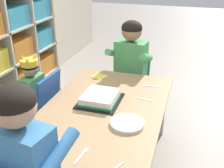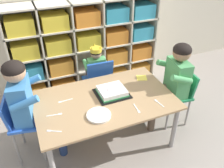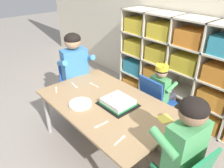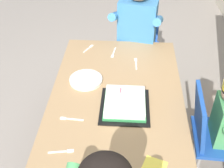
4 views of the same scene
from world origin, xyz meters
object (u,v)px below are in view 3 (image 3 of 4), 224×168
at_px(activity_table, 107,107).
at_px(guest_at_table_side, 179,141).
at_px(paper_plate_stack, 80,104).
at_px(fork_by_napkin, 56,89).
at_px(classroom_chair_blue, 154,100).
at_px(fork_at_table_front_edge, 75,86).
at_px(child_with_crown, 162,87).
at_px(classroom_chair_adult_side, 75,80).
at_px(adult_helper_seated, 77,67).
at_px(fork_scattered_mid_table, 94,85).
at_px(birthday_cake_on_tray, 118,102).
at_px(fork_near_cake_tray, 101,125).
at_px(fork_beside_plate_stack, 120,140).

bearing_deg(activity_table, guest_at_table_side, 0.40).
xyz_separation_m(paper_plate_stack, fork_by_napkin, (-0.42, -0.03, -0.01)).
xyz_separation_m(classroom_chair_blue, fork_at_table_front_edge, (-0.64, -0.63, 0.15)).
bearing_deg(activity_table, child_with_crown, 78.12).
bearing_deg(classroom_chair_adult_side, adult_helper_seated, -90.00).
height_order(guest_at_table_side, fork_scattered_mid_table, guest_at_table_side).
height_order(classroom_chair_blue, fork_scattered_mid_table, classroom_chair_blue).
height_order(birthday_cake_on_tray, fork_near_cake_tray, birthday_cake_on_tray).
xyz_separation_m(classroom_chair_adult_side, fork_beside_plate_stack, (1.27, -0.40, 0.11)).
bearing_deg(classroom_chair_adult_side, activity_table, -88.95).
height_order(adult_helper_seated, guest_at_table_side, adult_helper_seated).
relative_size(birthday_cake_on_tray, fork_scattered_mid_table, 2.30).
height_order(classroom_chair_blue, paper_plate_stack, classroom_chair_blue).
distance_m(birthday_cake_on_tray, fork_beside_plate_stack, 0.48).
distance_m(classroom_chair_blue, child_with_crown, 0.16).
relative_size(activity_table, fork_scattered_mid_table, 9.54).
bearing_deg(birthday_cake_on_tray, fork_beside_plate_stack, -40.77).
xyz_separation_m(classroom_chair_blue, paper_plate_stack, (-0.28, -0.80, 0.16)).
distance_m(activity_table, fork_at_table_front_edge, 0.51).
xyz_separation_m(classroom_chair_blue, fork_beside_plate_stack, (0.32, -0.84, 0.15)).
height_order(child_with_crown, fork_by_napkin, child_with_crown).
xyz_separation_m(fork_at_table_front_edge, fork_near_cake_tray, (0.73, -0.21, 0.00)).
xyz_separation_m(birthday_cake_on_tray, fork_near_cake_tray, (0.12, -0.31, -0.03)).
distance_m(adult_helper_seated, fork_by_napkin, 0.40).
relative_size(child_with_crown, adult_helper_seated, 0.79).
relative_size(classroom_chair_blue, adult_helper_seated, 0.65).
bearing_deg(classroom_chair_blue, guest_at_table_side, 141.27).
bearing_deg(classroom_chair_adult_side, fork_near_cake_tray, -100.35).
distance_m(classroom_chair_blue, fork_scattered_mid_table, 0.71).
bearing_deg(classroom_chair_blue, fork_near_cake_tray, 98.36).
bearing_deg(classroom_chair_blue, adult_helper_seated, 32.04).
bearing_deg(child_with_crown, birthday_cake_on_tray, 88.69).
xyz_separation_m(guest_at_table_side, birthday_cake_on_tray, (-0.70, 0.05, -0.03)).
relative_size(child_with_crown, fork_beside_plate_stack, 6.32).
distance_m(birthday_cake_on_tray, fork_by_napkin, 0.73).
xyz_separation_m(activity_table, fork_by_napkin, (-0.56, -0.25, 0.06)).
height_order(activity_table, child_with_crown, child_with_crown).
xyz_separation_m(activity_table, birthday_cake_on_tray, (0.10, 0.05, 0.09)).
bearing_deg(child_with_crown, classroom_chair_blue, 90.24).
bearing_deg(child_with_crown, fork_at_table_front_edge, 51.82).
bearing_deg(fork_by_napkin, fork_near_cake_tray, 26.54).
bearing_deg(guest_at_table_side, child_with_crown, -130.00).
relative_size(classroom_chair_blue, birthday_cake_on_tray, 2.12).
height_order(fork_scattered_mid_table, fork_by_napkin, same).
bearing_deg(fork_at_table_front_edge, fork_near_cake_tray, 171.32).
relative_size(classroom_chair_adult_side, fork_at_table_front_edge, 4.95).
distance_m(classroom_chair_adult_side, fork_beside_plate_stack, 1.33).
distance_m(guest_at_table_side, fork_scattered_mid_table, 1.18).
bearing_deg(birthday_cake_on_tray, classroom_chair_adult_side, 174.75).
bearing_deg(adult_helper_seated, classroom_chair_adult_side, 90.00).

